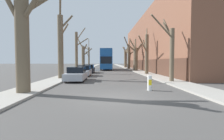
{
  "coord_description": "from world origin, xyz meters",
  "views": [
    {
      "loc": [
        -0.56,
        -9.07,
        1.92
      ],
      "look_at": [
        0.63,
        26.38,
        0.2
      ],
      "focal_mm": 28.0,
      "sensor_mm": 36.0,
      "label": 1
    }
  ],
  "objects": [
    {
      "name": "street_tree_left_4",
      "position": [
        -5.34,
        38.52,
        3.41
      ],
      "size": [
        2.55,
        3.47,
        8.36
      ],
      "color": "brown",
      "rests_on": "ground"
    },
    {
      "name": "double_decker_bus",
      "position": [
        -0.56,
        32.2,
        2.64
      ],
      "size": [
        2.61,
        11.65,
        4.67
      ],
      "color": "#19519E",
      "rests_on": "ground"
    },
    {
      "name": "street_tree_left_0",
      "position": [
        -5.41,
        1.33,
        3.84
      ],
      "size": [
        3.14,
        2.52,
        7.97
      ],
      "color": "brown",
      "rests_on": "ground"
    },
    {
      "name": "street_tree_right_4",
      "position": [
        5.44,
        44.56,
        3.34
      ],
      "size": [
        2.47,
        4.03,
        6.7
      ],
      "color": "brown",
      "rests_on": "ground"
    },
    {
      "name": "parked_car_1",
      "position": [
        -3.52,
        14.32,
        0.67
      ],
      "size": [
        1.72,
        4.36,
        1.42
      ],
      "color": "#9EA3AD",
      "rests_on": "ground"
    },
    {
      "name": "sidewalk_right",
      "position": [
        5.69,
        50.0,
        0.06
      ],
      "size": [
        2.26,
        120.0,
        0.12
      ],
      "primitive_type": "cube",
      "color": "#A39E93",
      "rests_on": "ground"
    },
    {
      "name": "building_facade_right",
      "position": [
        11.81,
        28.21,
        5.62
      ],
      "size": [
        10.08,
        44.32,
        11.26
      ],
      "color": "brown",
      "rests_on": "ground"
    },
    {
      "name": "street_tree_left_2",
      "position": [
        -5.28,
        19.33,
        3.59
      ],
      "size": [
        2.15,
        1.79,
        7.63
      ],
      "color": "brown",
      "rests_on": "ground"
    },
    {
      "name": "traffic_bollard",
      "position": [
        2.32,
        2.34,
        0.5
      ],
      "size": [
        0.29,
        0.3,
        1.01
      ],
      "color": "white",
      "rests_on": "ground"
    },
    {
      "name": "street_tree_right_2",
      "position": [
        5.38,
        26.05,
        2.99
      ],
      "size": [
        3.57,
        2.32,
        6.67
      ],
      "color": "brown",
      "rests_on": "ground"
    },
    {
      "name": "street_tree_right_3",
      "position": [
        5.28,
        35.91,
        3.43
      ],
      "size": [
        3.08,
        3.28,
        8.19
      ],
      "color": "brown",
      "rests_on": "ground"
    },
    {
      "name": "parked_car_2",
      "position": [
        -3.52,
        20.7,
        0.68
      ],
      "size": [
        1.79,
        4.49,
        1.43
      ],
      "color": "black",
      "rests_on": "ground"
    },
    {
      "name": "street_tree_right_1",
      "position": [
        5.38,
        16.49,
        3.23
      ],
      "size": [
        2.26,
        4.41,
        7.13
      ],
      "color": "brown",
      "rests_on": "ground"
    },
    {
      "name": "street_tree_right_0",
      "position": [
        5.38,
        6.81,
        2.88
      ],
      "size": [
        2.59,
        3.12,
        6.15
      ],
      "color": "brown",
      "rests_on": "ground"
    },
    {
      "name": "street_tree_left_1",
      "position": [
        -5.45,
        10.07,
        3.76
      ],
      "size": [
        1.65,
        3.69,
        8.4
      ],
      "color": "brown",
      "rests_on": "ground"
    },
    {
      "name": "street_tree_left_3",
      "position": [
        -5.45,
        28.44,
        3.03
      ],
      "size": [
        3.67,
        2.45,
        7.35
      ],
      "color": "brown",
      "rests_on": "ground"
    },
    {
      "name": "parked_car_0",
      "position": [
        -3.52,
        8.46,
        0.66
      ],
      "size": [
        1.78,
        4.5,
        1.39
      ],
      "color": "#9EA3AD",
      "rests_on": "ground"
    },
    {
      "name": "ground_plane",
      "position": [
        0.0,
        0.0,
        0.0
      ],
      "size": [
        300.0,
        300.0,
        0.0
      ],
      "primitive_type": "plane",
      "color": "#4C4947"
    },
    {
      "name": "sidewalk_left",
      "position": [
        -5.69,
        50.0,
        0.06
      ],
      "size": [
        2.26,
        120.0,
        0.12
      ],
      "primitive_type": "cube",
      "color": "#A39E93",
      "rests_on": "ground"
    }
  ]
}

